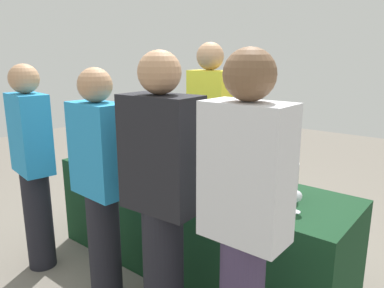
# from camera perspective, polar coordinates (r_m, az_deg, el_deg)

# --- Properties ---
(ground_plane) EXTENTS (12.00, 12.00, 0.00)m
(ground_plane) POSITION_cam_1_polar(r_m,az_deg,el_deg) (3.08, 0.00, -18.39)
(ground_plane) COLOR slate
(tasting_table) EXTENTS (2.35, 0.70, 0.75)m
(tasting_table) POSITION_cam_1_polar(r_m,az_deg,el_deg) (2.90, 0.00, -12.10)
(tasting_table) COLOR #14381E
(tasting_table) RESTS_ON ground_plane
(wine_bottle_0) EXTENTS (0.08, 0.08, 0.34)m
(wine_bottle_0) POSITION_cam_1_polar(r_m,az_deg,el_deg) (3.38, -10.92, 0.39)
(wine_bottle_0) COLOR black
(wine_bottle_0) RESTS_ON tasting_table
(wine_bottle_1) EXTENTS (0.08, 0.08, 0.33)m
(wine_bottle_1) POSITION_cam_1_polar(r_m,az_deg,el_deg) (3.17, -7.88, -0.41)
(wine_bottle_1) COLOR black
(wine_bottle_1) RESTS_ON tasting_table
(wine_bottle_2) EXTENTS (0.07, 0.07, 0.31)m
(wine_bottle_2) POSITION_cam_1_polar(r_m,az_deg,el_deg) (3.16, -5.15, -0.57)
(wine_bottle_2) COLOR black
(wine_bottle_2) RESTS_ON tasting_table
(wine_bottle_3) EXTENTS (0.07, 0.07, 0.33)m
(wine_bottle_3) POSITION_cam_1_polar(r_m,az_deg,el_deg) (2.77, 3.34, -2.36)
(wine_bottle_3) COLOR black
(wine_bottle_3) RESTS_ON tasting_table
(wine_bottle_4) EXTENTS (0.07, 0.07, 0.31)m
(wine_bottle_4) POSITION_cam_1_polar(r_m,az_deg,el_deg) (2.64, 4.96, -3.37)
(wine_bottle_4) COLOR black
(wine_bottle_4) RESTS_ON tasting_table
(wine_glass_0) EXTENTS (0.06, 0.06, 0.14)m
(wine_glass_0) POSITION_cam_1_polar(r_m,az_deg,el_deg) (3.18, -11.49, -0.93)
(wine_glass_0) COLOR silver
(wine_glass_0) RESTS_ON tasting_table
(wine_glass_1) EXTENTS (0.07, 0.07, 0.15)m
(wine_glass_1) POSITION_cam_1_polar(r_m,az_deg,el_deg) (2.99, -10.77, -1.65)
(wine_glass_1) COLOR silver
(wine_glass_1) RESTS_ON tasting_table
(wine_glass_2) EXTENTS (0.06, 0.06, 0.14)m
(wine_glass_2) POSITION_cam_1_polar(r_m,az_deg,el_deg) (2.33, 10.66, -6.17)
(wine_glass_2) COLOR silver
(wine_glass_2) RESTS_ON tasting_table
(wine_glass_3) EXTENTS (0.07, 0.07, 0.13)m
(wine_glass_3) POSITION_cam_1_polar(r_m,az_deg,el_deg) (2.20, 15.83, -7.92)
(wine_glass_3) COLOR silver
(wine_glass_3) RESTS_ON tasting_table
(ice_bucket) EXTENTS (0.19, 0.19, 0.22)m
(ice_bucket) POSITION_cam_1_polar(r_m,az_deg,el_deg) (2.44, 13.93, -5.26)
(ice_bucket) COLOR silver
(ice_bucket) RESTS_ON tasting_table
(server_pouring) EXTENTS (0.37, 0.23, 1.74)m
(server_pouring) POSITION_cam_1_polar(r_m,az_deg,el_deg) (3.24, 2.70, 1.81)
(server_pouring) COLOR #3F3351
(server_pouring) RESTS_ON ground_plane
(guest_0) EXTENTS (0.40, 0.27, 1.57)m
(guest_0) POSITION_cam_1_polar(r_m,az_deg,el_deg) (2.99, -23.44, -2.55)
(guest_0) COLOR black
(guest_0) RESTS_ON ground_plane
(guest_1) EXTENTS (0.39, 0.23, 1.56)m
(guest_1) POSITION_cam_1_polar(r_m,az_deg,el_deg) (2.41, -13.93, -5.78)
(guest_1) COLOR black
(guest_1) RESTS_ON ground_plane
(guest_2) EXTENTS (0.43, 0.25, 1.66)m
(guest_2) POSITION_cam_1_polar(r_m,az_deg,el_deg) (2.01, -4.67, -7.96)
(guest_2) COLOR black
(guest_2) RESTS_ON ground_plane
(guest_3) EXTENTS (0.38, 0.22, 1.66)m
(guest_3) POSITION_cam_1_polar(r_m,az_deg,el_deg) (1.70, 8.11, -11.61)
(guest_3) COLOR #3F3351
(guest_3) RESTS_ON ground_plane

